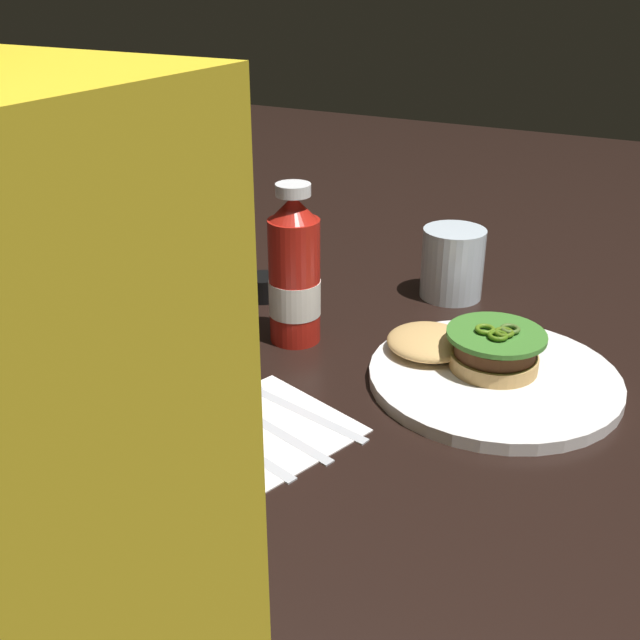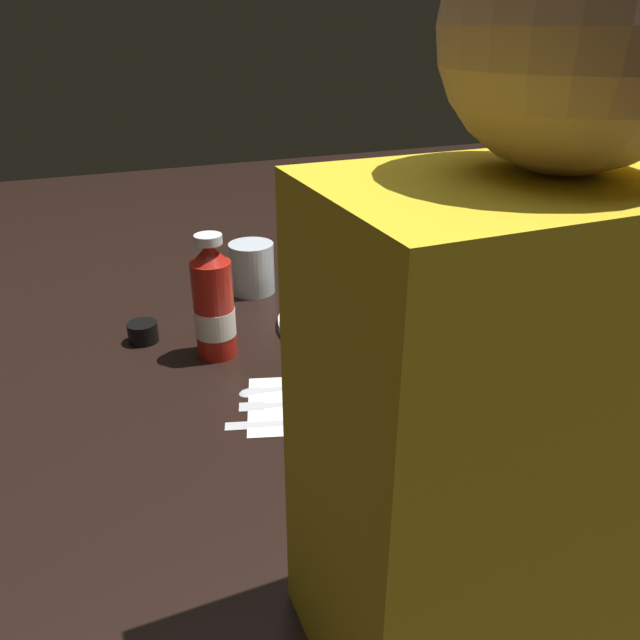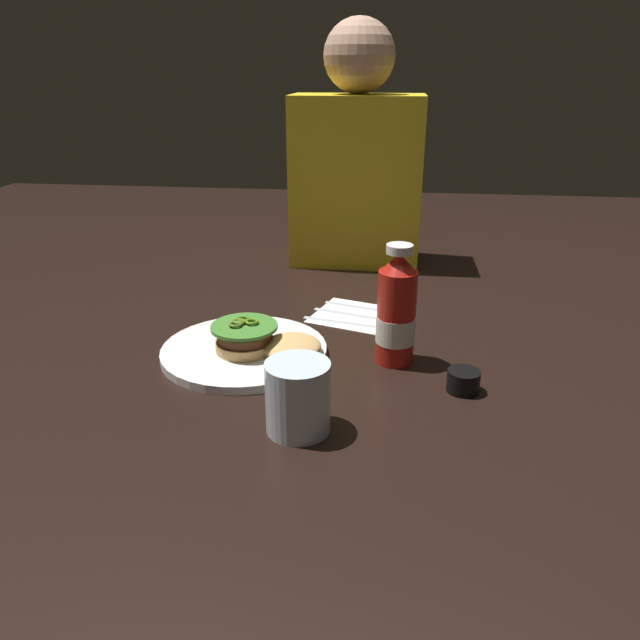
{
  "view_description": "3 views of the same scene",
  "coord_description": "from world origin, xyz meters",
  "views": [
    {
      "loc": [
        -0.29,
        0.73,
        0.44
      ],
      "look_at": [
        0.07,
        0.06,
        0.08
      ],
      "focal_mm": 42.48,
      "sensor_mm": 36.0,
      "label": 1
    },
    {
      "loc": [
        0.32,
        0.85,
        0.49
      ],
      "look_at": [
        0.0,
        0.07,
        0.07
      ],
      "focal_mm": 33.89,
      "sensor_mm": 36.0,
      "label": 2
    },
    {
      "loc": [
        0.14,
        -0.95,
        0.46
      ],
      "look_at": [
        0.02,
        0.01,
        0.05
      ],
      "focal_mm": 33.85,
      "sensor_mm": 36.0,
      "label": 3
    }
  ],
  "objects": [
    {
      "name": "spoon_utensil",
      "position": [
        0.08,
        0.12,
        0.0
      ],
      "size": [
        0.18,
        0.05,
        0.0
      ],
      "color": "silver",
      "rests_on": "napkin"
    },
    {
      "name": "condiment_cup",
      "position": [
        0.25,
        -0.11,
        0.02
      ],
      "size": [
        0.05,
        0.05,
        0.03
      ],
      "primitive_type": "cylinder",
      "color": "black",
      "rests_on": "ground_plane"
    },
    {
      "name": "ketchup_bottle",
      "position": [
        0.15,
        -0.02,
        0.09
      ],
      "size": [
        0.07,
        0.07,
        0.2
      ],
      "color": "red",
      "rests_on": "ground_plane"
    },
    {
      "name": "butter_knife",
      "position": [
        0.11,
        0.21,
        0.0
      ],
      "size": [
        0.19,
        0.07,
        0.0
      ],
      "color": "silver",
      "rests_on": "napkin"
    },
    {
      "name": "napkin",
      "position": [
        0.07,
        0.17,
        0.0
      ],
      "size": [
        0.2,
        0.19,
        0.0
      ],
      "primitive_type": "cube",
      "rotation": [
        0.0,
        0.0,
        -0.31
      ],
      "color": "white",
      "rests_on": "ground_plane"
    },
    {
      "name": "burger_sandwich",
      "position": [
        -0.08,
        -0.04,
        0.03
      ],
      "size": [
        0.19,
        0.11,
        0.05
      ],
      "color": "tan",
      "rests_on": "dinner_plate"
    },
    {
      "name": "dinner_plate",
      "position": [
        -0.11,
        -0.03,
        0.01
      ],
      "size": [
        0.29,
        0.29,
        0.01
      ],
      "primitive_type": "cylinder",
      "color": "white",
      "rests_on": "ground_plane"
    },
    {
      "name": "water_glass",
      "position": [
        0.02,
        -0.25,
        0.05
      ],
      "size": [
        0.09,
        0.09,
        0.1
      ],
      "primitive_type": "cylinder",
      "color": "silver",
      "rests_on": "ground_plane"
    },
    {
      "name": "fork_utensil",
      "position": [
        0.09,
        0.16,
        0.0
      ],
      "size": [
        0.18,
        0.07,
        0.0
      ],
      "color": "silver",
      "rests_on": "napkin"
    },
    {
      "name": "ground_plane",
      "position": [
        0.0,
        0.0,
        0.0
      ],
      "size": [
        3.0,
        3.0,
        0.0
      ],
      "primitive_type": "plane",
      "color": "black"
    }
  ]
}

